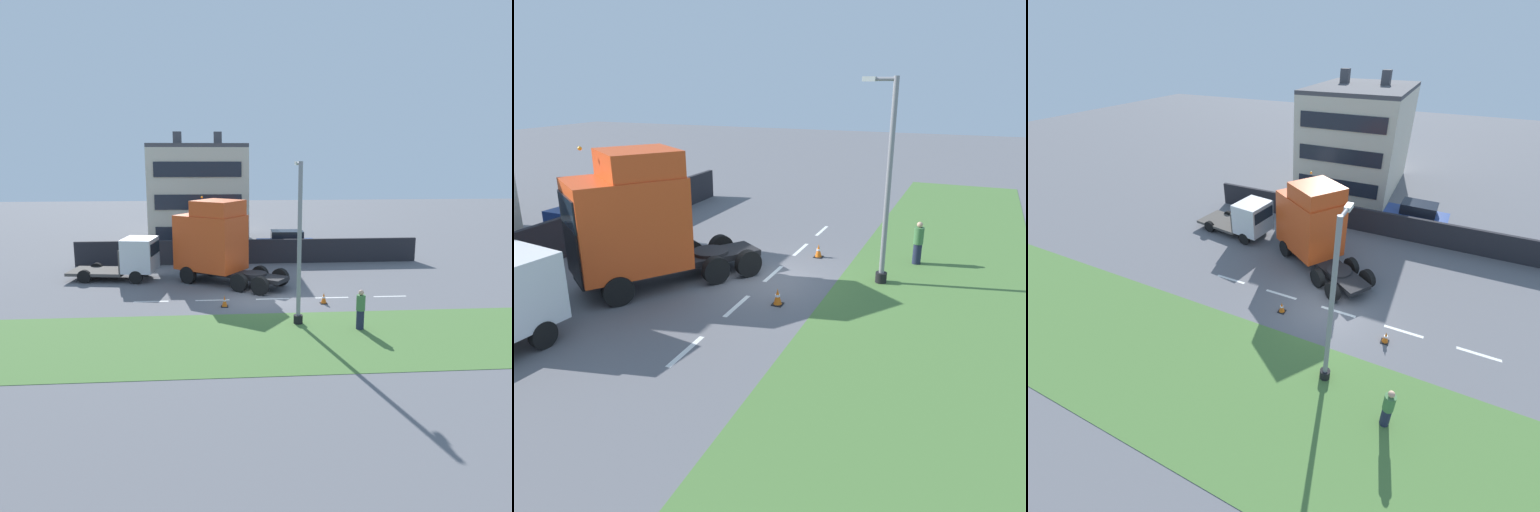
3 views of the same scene
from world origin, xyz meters
The scene contains 12 objects.
ground_plane centered at (0.00, 0.00, 0.00)m, with size 120.00×120.00×0.00m, color slate.
grass_verge centered at (-6.00, 0.00, 0.01)m, with size 7.00×44.00×0.01m.
lane_markings centered at (0.00, -0.70, 0.00)m, with size 0.16×14.60×0.00m.
boundary_wall centered at (9.00, 0.00, 0.85)m, with size 0.25×24.00×1.71m.
building_block centered at (17.75, 3.60, 4.21)m, with size 10.56×7.71×9.51m.
lorry_cab centered at (3.97, 2.38, 2.47)m, with size 5.89×6.82×5.07m.
flatbed_truck centered at (4.83, 7.36, 1.37)m, with size 2.91×5.53×2.60m.
parked_car centered at (10.75, -2.85, 1.00)m, with size 2.07×4.33×2.06m.
lamp_post centered at (-3.98, -1.42, 3.26)m, with size 1.33×0.42×7.26m.
pedestrian centered at (-4.99, -4.00, 0.88)m, with size 0.39×0.39×1.78m.
traffic_cone_lead centered at (-1.03, -3.23, 0.28)m, with size 0.36×0.36×0.58m.
traffic_cone_trailing centered at (-1.21, 1.88, 0.28)m, with size 0.36×0.36×0.58m.
Camera 1 is at (-25.43, 2.15, 7.48)m, focal length 35.00 mm.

